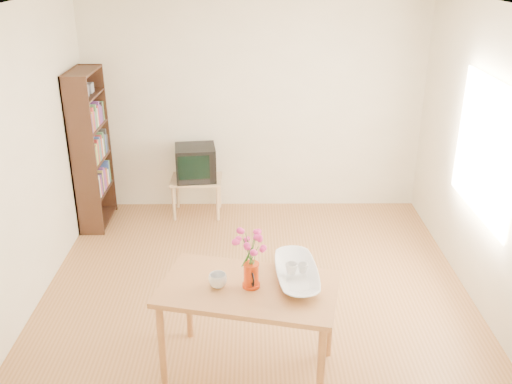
{
  "coord_description": "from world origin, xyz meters",
  "views": [
    {
      "loc": [
        -0.04,
        -4.35,
        3.0
      ],
      "look_at": [
        0.0,
        0.3,
        1.0
      ],
      "focal_mm": 40.0,
      "sensor_mm": 36.0,
      "label": 1
    }
  ],
  "objects_px": {
    "table": "(249,297)",
    "television": "(196,162)",
    "pitcher": "(251,276)",
    "mug": "(218,281)",
    "bowl": "(297,252)"
  },
  "relations": [
    {
      "from": "bowl",
      "to": "pitcher",
      "type": "bearing_deg",
      "value": -161.48
    },
    {
      "from": "table",
      "to": "television",
      "type": "bearing_deg",
      "value": 115.55
    },
    {
      "from": "mug",
      "to": "television",
      "type": "xyz_separation_m",
      "value": [
        -0.42,
        2.83,
        -0.14
      ]
    },
    {
      "from": "pitcher",
      "to": "mug",
      "type": "xyz_separation_m",
      "value": [
        -0.24,
        -0.0,
        -0.04
      ]
    },
    {
      "from": "table",
      "to": "pitcher",
      "type": "distance_m",
      "value": 0.18
    },
    {
      "from": "bowl",
      "to": "television",
      "type": "distance_m",
      "value": 2.9
    },
    {
      "from": "table",
      "to": "mug",
      "type": "distance_m",
      "value": 0.26
    },
    {
      "from": "mug",
      "to": "television",
      "type": "bearing_deg",
      "value": -66.85
    },
    {
      "from": "table",
      "to": "television",
      "type": "relative_size",
      "value": 2.73
    },
    {
      "from": "table",
      "to": "bowl",
      "type": "height_order",
      "value": "bowl"
    },
    {
      "from": "table",
      "to": "mug",
      "type": "bearing_deg",
      "value": -166.56
    },
    {
      "from": "pitcher",
      "to": "television",
      "type": "height_order",
      "value": "pitcher"
    },
    {
      "from": "pitcher",
      "to": "bowl",
      "type": "relative_size",
      "value": 0.45
    },
    {
      "from": "bowl",
      "to": "television",
      "type": "xyz_separation_m",
      "value": [
        -0.99,
        2.71,
        -0.3
      ]
    },
    {
      "from": "television",
      "to": "mug",
      "type": "bearing_deg",
      "value": -88.92
    }
  ]
}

